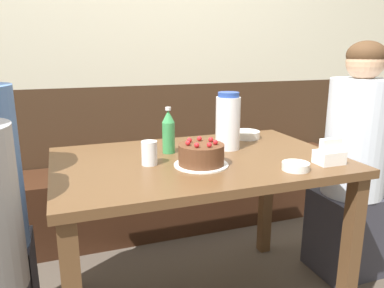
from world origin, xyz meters
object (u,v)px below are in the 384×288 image
Objects in this scene: water_pitcher at (228,122)px; napkin_holder at (329,155)px; bowl_rice_small at (246,135)px; birthday_cake at (201,155)px; soju_bottle at (168,131)px; bowl_soup_white at (296,166)px; bench_seat at (154,198)px; glass_water_tall at (149,153)px; person_teal_shirt at (353,171)px.

water_pitcher is 2.40× the size of napkin_holder.
bowl_rice_small is at bearing 101.72° from napkin_holder.
birthday_cake is 0.53m from bowl_rice_small.
bowl_rice_small is (0.46, 0.14, -0.08)m from soju_bottle.
bowl_soup_white is 0.54m from bowl_rice_small.
bench_seat is 13.42× the size of soju_bottle.
glass_water_tall is at bearing -130.34° from soju_bottle.
glass_water_tall is at bearing -163.23° from water_pitcher.
napkin_holder is 0.53m from bowl_rice_small.
bowl_rice_small is 0.12× the size of person_teal_shirt.
person_teal_shirt is at bearing 1.93° from glass_water_tall.
birthday_cake is 2.25× the size of glass_water_tall.
bench_seat is 28.60× the size of glass_water_tall.
person_teal_shirt reaches higher than bench_seat.
soju_bottle is at bearing -97.75° from bench_seat.
birthday_cake is 1.51× the size of bowl_rice_small.
soju_bottle reaches higher than bowl_rice_small.
glass_water_tall is 0.08× the size of person_teal_shirt.
bowl_soup_white is at bearing -97.21° from bowl_rice_small.
water_pitcher reaches higher than soju_bottle.
bowl_soup_white is at bearing -172.30° from napkin_holder.
person_teal_shirt is (0.89, 0.12, -0.20)m from birthday_cake.
bench_seat is 1.24m from person_teal_shirt.
glass_water_tall is (-0.58, -0.28, 0.03)m from bowl_rice_small.
glass_water_tall is at bearing -154.16° from bowl_rice_small.
birthday_cake is 0.92m from person_teal_shirt.
bench_seat is at bearing 122.37° from bowl_rice_small.
birthday_cake is at bearing 162.94° from napkin_holder.
person_teal_shirt reaches higher than bowl_rice_small.
soju_bottle is 0.17× the size of person_teal_shirt.
napkin_holder is at bearing -66.65° from bench_seat.
glass_water_tall is at bearing 1.93° from person_teal_shirt.
glass_water_tall is (-0.69, 0.23, 0.01)m from napkin_holder.
napkin_holder is 0.18m from bowl_soup_white.
glass_water_tall is (-0.19, 0.08, 0.01)m from birthday_cake.
bench_seat is 12.69× the size of birthday_cake.
bowl_rice_small is at bearing 41.63° from water_pitcher.
water_pitcher is 0.41m from bowl_soup_white.
bench_seat is 1.04m from glass_water_tall.
soju_bottle is (-0.28, 0.02, -0.03)m from water_pitcher.
bowl_rice_small is 1.49× the size of glass_water_tall.
bowl_soup_white is 1.09× the size of glass_water_tall.
person_teal_shirt is at bearing 27.29° from bowl_soup_white.
bowl_rice_small is (-0.11, 0.52, -0.02)m from napkin_holder.
bench_seat is at bearing 88.30° from birthday_cake.
napkin_holder is at bearing -50.88° from water_pitcher.
napkin_holder is at bearing -78.28° from bowl_rice_small.
water_pitcher reaches higher than bowl_soup_white.
bench_seat is at bearing 82.25° from soju_bottle.
birthday_cake is 0.18× the size of person_teal_shirt.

